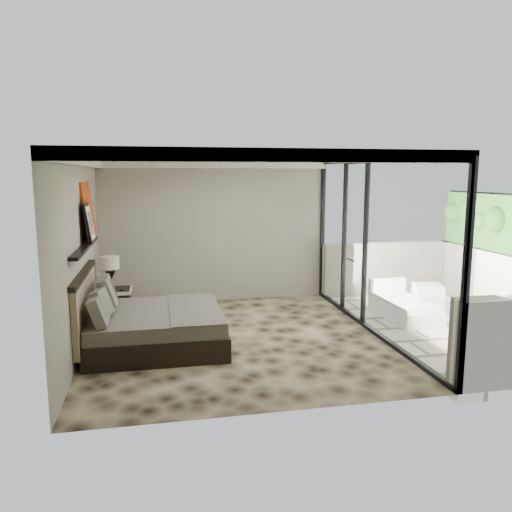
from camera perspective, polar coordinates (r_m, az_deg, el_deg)
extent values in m
plane|color=black|center=(7.90, -2.39, -9.44)|extent=(5.00, 5.00, 0.00)
cube|color=silver|center=(7.49, -2.54, 11.21)|extent=(4.50, 5.00, 0.02)
cube|color=gray|center=(10.02, -4.70, 2.74)|extent=(4.50, 0.02, 2.80)
cube|color=gray|center=(7.56, -19.48, 0.10)|extent=(0.02, 5.00, 2.80)
cube|color=white|center=(8.22, 13.21, 1.09)|extent=(0.08, 5.00, 2.80)
cube|color=beige|center=(9.25, 21.43, -7.68)|extent=(3.00, 5.00, 0.12)
cube|color=black|center=(7.63, -18.97, 0.97)|extent=(0.12, 2.20, 0.05)
cube|color=black|center=(7.69, -11.21, -8.84)|extent=(1.96, 1.86, 0.34)
cube|color=#534F45|center=(7.61, -11.28, -6.91)|extent=(1.90, 1.80, 0.21)
cube|color=#4B4841|center=(7.60, -7.06, -5.98)|extent=(0.75, 1.84, 0.03)
cube|color=#7B694E|center=(7.62, -18.96, -5.54)|extent=(0.08, 1.96, 0.93)
cube|color=black|center=(9.33, -15.80, -5.01)|extent=(0.74, 0.74, 0.58)
cone|color=black|center=(9.24, -16.25, -3.17)|extent=(0.19, 0.19, 0.17)
cone|color=black|center=(9.21, -16.30, -2.15)|extent=(0.19, 0.19, 0.17)
cylinder|color=silver|center=(9.16, -16.37, -0.73)|extent=(0.33, 0.33, 0.22)
cube|color=#C53A10|center=(8.29, -18.63, 4.91)|extent=(0.13, 0.90, 0.90)
cube|color=black|center=(7.89, -18.53, 3.63)|extent=(0.11, 0.50, 0.60)
cube|color=silver|center=(9.94, 18.99, -4.53)|extent=(0.63, 0.63, 0.50)
cube|color=white|center=(9.40, 16.61, -5.97)|extent=(0.77, 1.47, 0.25)
cube|color=silver|center=(9.36, 16.66, -5.00)|extent=(0.73, 1.38, 0.07)
cube|color=white|center=(9.91, 14.75, -3.40)|extent=(0.73, 0.13, 0.32)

